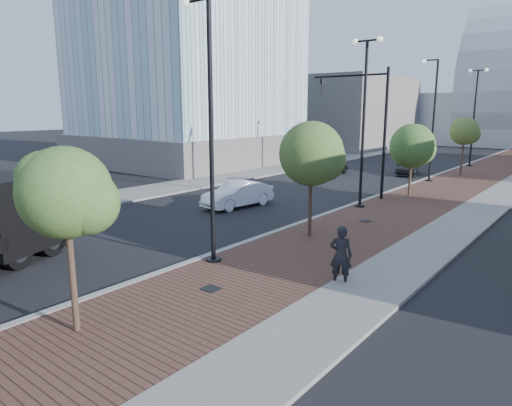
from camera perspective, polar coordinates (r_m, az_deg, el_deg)
The scene contains 20 objects.
sidewalk at distance 42.58m, azimuth 27.11°, elevation 3.02°, with size 7.00×140.00×0.12m, color #4C2D23.
curb at distance 43.38m, azimuth 22.60°, elevation 3.56°, with size 0.30×140.00×0.14m, color gray.
west_sidewalk at distance 48.53m, azimuth 7.68°, elevation 5.12°, with size 4.00×140.00×0.12m, color slate.
white_sedan at distance 26.20m, azimuth -2.31°, elevation 1.11°, with size 1.55×4.46×1.47m, color white.
dark_car_mid at distance 40.12m, azimuth 8.98°, elevation 4.44°, with size 1.87×4.05×1.12m, color black.
dark_car_far at distance 41.42m, azimuth 18.51°, elevation 4.31°, with size 1.79×4.40×1.28m, color black.
pedestrian at distance 14.80m, azimuth 10.62°, elevation -6.51°, with size 0.71×0.47×1.96m, color black.
streetlight_1 at distance 16.03m, azimuth -5.94°, elevation 7.31°, with size 1.44×0.56×9.21m.
streetlight_2 at distance 25.92m, azimuth 13.38°, elevation 9.78°, with size 1.72×0.56×9.28m.
streetlight_3 at distance 37.17m, azimuth 21.23°, elevation 9.08°, with size 1.44×0.56×9.21m.
streetlight_4 at distance 48.70m, azimuth 25.73°, elevation 9.72°, with size 1.72×0.56×9.28m.
traffic_mast at distance 29.01m, azimuth 14.34°, elevation 10.23°, with size 5.09×0.20×8.00m.
tree_0 at distance 11.57m, azimuth -22.65°, elevation 1.12°, with size 2.28×2.21×4.73m.
tree_1 at distance 19.35m, azimuth 7.13°, elevation 6.14°, with size 2.75×2.75×5.09m.
tree_2 at distance 30.25m, azimuth 19.15°, elevation 6.77°, with size 2.79×2.79×4.68m.
tree_3 at distance 41.71m, azimuth 24.81°, elevation 8.19°, with size 2.36×2.30×4.93m.
tower_podium at distance 49.05m, azimuth -8.42°, elevation 6.86°, with size 19.00×19.00×3.00m, color #635C59.
commercial_block_nw at distance 69.11m, azimuth 11.42°, elevation 11.05°, with size 14.00×20.00×10.00m, color #665E5B.
utility_cover_1 at distance 14.29m, azimuth -5.69°, elevation -10.67°, with size 0.50×0.50×0.02m, color black.
utility_cover_2 at distance 23.08m, azimuth 13.67°, elevation -2.22°, with size 0.50×0.50×0.02m, color black.
Camera 1 is at (11.67, -1.42, 5.56)m, focal length 31.79 mm.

